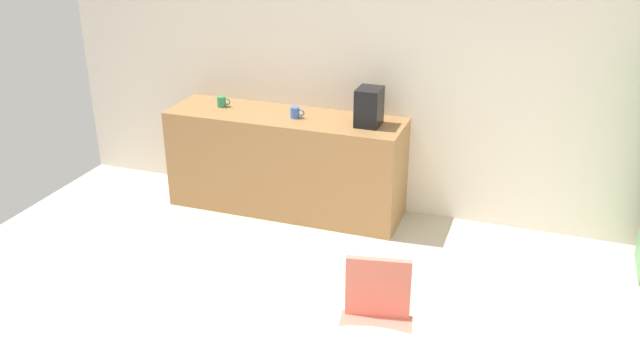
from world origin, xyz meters
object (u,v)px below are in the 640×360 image
(mug_green, at_px, (365,120))
(mug_red, at_px, (222,101))
(mug_white, at_px, (295,113))
(coffee_maker, at_px, (369,107))
(chair_coral, at_px, (376,314))

(mug_green, distance_m, mug_red, 1.36)
(mug_white, bearing_deg, coffee_maker, 2.59)
(coffee_maker, bearing_deg, mug_white, -177.41)
(mug_white, height_order, mug_green, same)
(mug_white, distance_m, mug_green, 0.62)
(chair_coral, relative_size, mug_white, 6.43)
(mug_white, xyz_separation_m, coffee_maker, (0.65, 0.03, 0.11))
(chair_coral, height_order, coffee_maker, coffee_maker)
(mug_green, bearing_deg, mug_white, -179.61)
(mug_red, bearing_deg, mug_green, -2.83)
(chair_coral, relative_size, coffee_maker, 2.59)
(mug_white, height_order, coffee_maker, coffee_maker)
(chair_coral, height_order, mug_white, mug_white)
(coffee_maker, bearing_deg, chair_coral, -72.85)
(mug_green, bearing_deg, chair_coral, -71.91)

